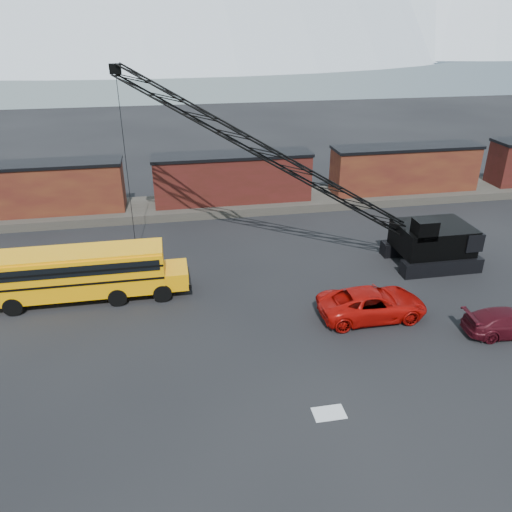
# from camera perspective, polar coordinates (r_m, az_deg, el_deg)

# --- Properties ---
(ground) EXTENTS (160.00, 160.00, 0.00)m
(ground) POSITION_cam_1_polar(r_m,az_deg,el_deg) (25.59, 4.44, -11.55)
(ground) COLOR black
(ground) RESTS_ON ground
(gravel_berm) EXTENTS (120.00, 5.00, 0.70)m
(gravel_berm) POSITION_cam_1_polar(r_m,az_deg,el_deg) (44.60, -2.64, 5.96)
(gravel_berm) COLOR #4E4840
(gravel_berm) RESTS_ON ground
(boxcar_west_near) EXTENTS (13.70, 3.10, 4.17)m
(boxcar_west_near) POSITION_cam_1_polar(r_m,az_deg,el_deg) (44.72, -23.62, 7.12)
(boxcar_west_near) COLOR #471614
(boxcar_west_near) RESTS_ON gravel_berm
(boxcar_mid) EXTENTS (13.70, 3.10, 4.17)m
(boxcar_mid) POSITION_cam_1_polar(r_m,az_deg,el_deg) (43.84, -2.70, 8.93)
(boxcar_mid) COLOR #4E1816
(boxcar_mid) RESTS_ON gravel_berm
(boxcar_east_near) EXTENTS (13.70, 3.10, 4.17)m
(boxcar_east_near) POSITION_cam_1_polar(r_m,az_deg,el_deg) (48.54, 16.63, 9.56)
(boxcar_east_near) COLOR #471614
(boxcar_east_near) RESTS_ON gravel_berm
(snow_patch) EXTENTS (1.40, 0.90, 0.02)m
(snow_patch) POSITION_cam_1_polar(r_m,az_deg,el_deg) (22.80, 8.34, -17.34)
(snow_patch) COLOR silver
(snow_patch) RESTS_ON ground
(school_bus) EXTENTS (11.65, 2.65, 3.19)m
(school_bus) POSITION_cam_1_polar(r_m,az_deg,el_deg) (31.20, -19.04, -1.76)
(school_bus) COLOR #FFA205
(school_bus) RESTS_ON ground
(red_pickup) EXTENTS (6.13, 2.84, 1.70)m
(red_pickup) POSITION_cam_1_polar(r_m,az_deg,el_deg) (28.97, 13.14, -5.31)
(red_pickup) COLOR #B40D08
(red_pickup) RESTS_ON ground
(maroon_suv) EXTENTS (4.93, 2.31, 1.39)m
(maroon_suv) POSITION_cam_1_polar(r_m,az_deg,el_deg) (30.11, 26.89, -6.76)
(maroon_suv) COLOR #430C15
(maroon_suv) RESTS_ON ground
(crawler_crane) EXTENTS (23.25, 7.73, 13.04)m
(crawler_crane) POSITION_cam_1_polar(r_m,az_deg,el_deg) (32.66, 1.86, 11.34)
(crawler_crane) COLOR black
(crawler_crane) RESTS_ON ground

